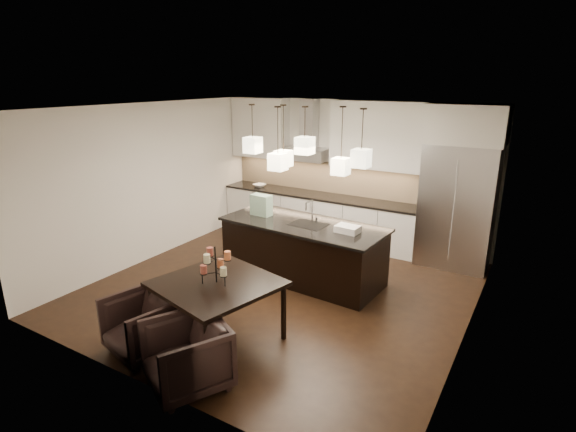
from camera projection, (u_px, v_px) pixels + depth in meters
The scene contains 37 objects.
floor at pixel (282, 289), 7.13m from camera, with size 5.50×5.50×0.02m, color black.
ceiling at pixel (281, 107), 6.30m from camera, with size 5.50×5.50×0.02m, color white.
wall_back at pixel (353, 172), 8.98m from camera, with size 5.50×0.02×2.80m, color silver.
wall_front at pixel (135, 267), 4.45m from camera, with size 5.50×0.02×2.80m, color silver.
wall_left at pixel (151, 182), 8.06m from camera, with size 0.02×5.50×2.80m, color silver.
wall_right at pixel (478, 235), 5.36m from camera, with size 0.02×5.50×2.80m, color silver.
refrigerator at pixel (457, 207), 7.74m from camera, with size 1.20×0.72×2.15m, color #B7B7BA.
fridge_panel at pixel (467, 124), 7.32m from camera, with size 1.26×0.72×0.65m, color silver.
lower_cabinets at pixel (317, 217), 9.30m from camera, with size 4.21×0.62×0.88m, color silver.
countertop at pixel (318, 195), 9.16m from camera, with size 4.21×0.66×0.04m, color black.
backsplash at pixel (324, 177), 9.31m from camera, with size 4.21×0.02×0.63m, color #D2B78F.
upper_cab_left at pixel (260, 128), 9.62m from camera, with size 1.25×0.35×1.25m, color silver.
upper_cab_right at pixel (379, 135), 8.32m from camera, with size 1.86×0.35×1.25m, color silver.
hood_canopy at pixel (306, 154), 9.11m from camera, with size 0.90×0.52×0.24m, color #B7B7BA.
hood_chimney at pixel (309, 123), 9.02m from camera, with size 0.30×0.28×0.96m, color #B7B7BA.
fruit_bowl at pixel (259, 185), 9.79m from camera, with size 0.26×0.26×0.06m, color silver.
island_body at pixel (303, 252), 7.39m from camera, with size 2.60×1.04×0.91m, color black.
island_top at pixel (303, 224), 7.25m from camera, with size 2.68×1.12×0.04m, color black.
faucet at pixel (312, 211), 7.21m from camera, with size 0.10×0.25×0.39m, color silver, non-canonical shape.
tote_bag at pixel (261, 205), 7.61m from camera, with size 0.35×0.19×0.35m, color #1B5B3B.
food_container at pixel (348, 229), 6.79m from camera, with size 0.35×0.25×0.10m, color silver.
dining_table at pixel (218, 311), 5.63m from camera, with size 1.32×1.32×0.79m, color black, non-canonical shape.
candelabra at pixel (216, 265), 5.45m from camera, with size 0.38×0.38×0.47m, color black, non-canonical shape.
candle_a at pixel (223, 271), 5.36m from camera, with size 0.08×0.08×0.11m, color beige.
candle_b at pixel (221, 263), 5.60m from camera, with size 0.08×0.08×0.11m, color #DB7040.
candle_c at pixel (204, 269), 5.42m from camera, with size 0.08×0.08×0.11m, color #984436.
candle_d at pixel (227, 255), 5.40m from camera, with size 0.08×0.08×0.11m, color #DB7040.
candle_e at pixel (210, 252), 5.52m from camera, with size 0.08×0.08×0.11m, color #984436.
candle_f at pixel (207, 259), 5.30m from camera, with size 0.08×0.08×0.11m, color beige.
armchair_left at pixel (143, 325), 5.39m from camera, with size 0.77×0.79×0.72m, color black.
armchair_right at pixel (186, 356), 4.77m from camera, with size 0.80×0.82×0.75m, color black.
pendant_a at pixel (253, 145), 7.35m from camera, with size 0.24×0.24×0.26m, color #F9F1C7.
pendant_b at pixel (283, 159), 7.28m from camera, with size 0.24×0.24×0.26m, color #F9F1C7.
pendant_c at pixel (305, 146), 6.81m from camera, with size 0.24×0.24×0.26m, color #F9F1C7.
pendant_d at pixel (341, 166), 6.90m from camera, with size 0.24×0.24×0.26m, color #F9F1C7.
pendant_e at pixel (361, 158), 6.41m from camera, with size 0.24×0.24×0.26m, color #F9F1C7.
pendant_f at pixel (278, 162), 6.87m from camera, with size 0.24×0.24×0.26m, color #F9F1C7.
Camera 1 is at (3.40, -5.51, 3.20)m, focal length 28.00 mm.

